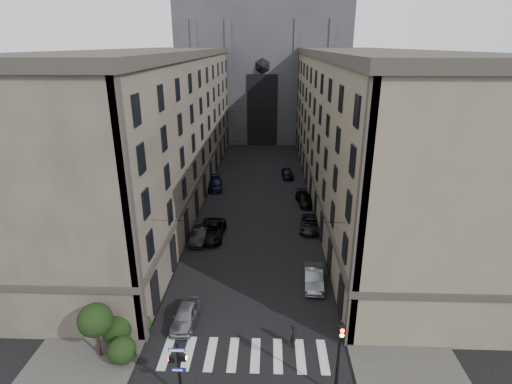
# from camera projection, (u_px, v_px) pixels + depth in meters

# --- Properties ---
(sidewalk_left) EXTENTS (7.00, 80.00, 0.15)m
(sidewalk_left) POSITION_uv_depth(u_px,v_px,m) (183.00, 191.00, 56.03)
(sidewalk_left) COLOR #383533
(sidewalk_left) RESTS_ON ground
(sidewalk_right) EXTENTS (7.00, 80.00, 0.15)m
(sidewalk_right) POSITION_uv_depth(u_px,v_px,m) (333.00, 193.00, 55.35)
(sidewalk_right) COLOR #383533
(sidewalk_right) RESTS_ON ground
(zebra_crossing) EXTENTS (11.00, 3.20, 0.01)m
(zebra_crossing) POSITION_uv_depth(u_px,v_px,m) (244.00, 355.00, 26.68)
(zebra_crossing) COLOR beige
(zebra_crossing) RESTS_ON ground
(building_left) EXTENTS (13.60, 60.60, 18.85)m
(building_left) POSITION_uv_depth(u_px,v_px,m) (157.00, 126.00, 52.89)
(building_left) COLOR #484137
(building_left) RESTS_ON ground
(building_right) EXTENTS (13.60, 60.60, 18.85)m
(building_right) POSITION_uv_depth(u_px,v_px,m) (361.00, 127.00, 52.03)
(building_right) COLOR brown
(building_right) RESTS_ON ground
(gothic_tower) EXTENTS (35.00, 23.00, 58.00)m
(gothic_tower) POSITION_uv_depth(u_px,v_px,m) (263.00, 52.00, 86.00)
(gothic_tower) COLOR #2D2D33
(gothic_tower) RESTS_ON ground
(pedestrian_signal_left) EXTENTS (1.02, 0.38, 4.00)m
(pedestrian_signal_left) POSITION_uv_depth(u_px,v_px,m) (178.00, 366.00, 22.71)
(pedestrian_signal_left) COLOR black
(pedestrian_signal_left) RESTS_ON ground
(traffic_light_right) EXTENTS (0.34, 0.50, 5.20)m
(traffic_light_right) POSITION_uv_depth(u_px,v_px,m) (339.00, 351.00, 22.47)
(traffic_light_right) COLOR black
(traffic_light_right) RESTS_ON ground
(shrub_cluster) EXTENTS (3.90, 4.40, 3.90)m
(shrub_cluster) POSITION_uv_depth(u_px,v_px,m) (112.00, 330.00, 26.34)
(shrub_cluster) COLOR black
(shrub_cluster) RESTS_ON sidewalk_left
(tram_wires) EXTENTS (14.00, 60.00, 0.43)m
(tram_wires) POSITION_uv_depth(u_px,v_px,m) (258.00, 142.00, 52.84)
(tram_wires) COLOR black
(tram_wires) RESTS_ON ground
(car_left_near) EXTENTS (1.99, 4.25, 1.41)m
(car_left_near) POSITION_uv_depth(u_px,v_px,m) (186.00, 315.00, 29.45)
(car_left_near) COLOR slate
(car_left_near) RESTS_ON ground
(car_left_midnear) EXTENTS (1.63, 4.35, 1.42)m
(car_left_midnear) POSITION_uv_depth(u_px,v_px,m) (200.00, 235.00, 41.79)
(car_left_midnear) COLOR black
(car_left_midnear) RESTS_ON ground
(car_left_midfar) EXTENTS (2.76, 5.71, 1.57)m
(car_left_midfar) POSITION_uv_depth(u_px,v_px,m) (212.00, 230.00, 42.64)
(car_left_midfar) COLOR black
(car_left_midfar) RESTS_ON ground
(car_left_far) EXTENTS (2.69, 5.27, 1.46)m
(car_left_far) POSITION_uv_depth(u_px,v_px,m) (215.00, 184.00, 57.04)
(car_left_far) COLOR black
(car_left_far) RESTS_ON ground
(car_right_near) EXTENTS (1.78, 4.53, 1.47)m
(car_right_near) POSITION_uv_depth(u_px,v_px,m) (314.00, 277.00, 34.18)
(car_right_near) COLOR slate
(car_right_near) RESTS_ON ground
(car_right_midnear) EXTENTS (2.80, 5.00, 1.32)m
(car_right_midnear) POSITION_uv_depth(u_px,v_px,m) (310.00, 224.00, 44.49)
(car_right_midnear) COLOR black
(car_right_midnear) RESTS_ON ground
(car_right_midfar) EXTENTS (2.54, 4.92, 1.36)m
(car_right_midfar) POSITION_uv_depth(u_px,v_px,m) (305.00, 199.00, 51.53)
(car_right_midfar) COLOR black
(car_right_midfar) RESTS_ON ground
(car_right_far) EXTENTS (1.92, 4.21, 1.40)m
(car_right_far) POSITION_uv_depth(u_px,v_px,m) (287.00, 173.00, 61.75)
(car_right_far) COLOR black
(car_right_far) RESTS_ON ground
(pedestrian) EXTENTS (0.50, 0.71, 1.85)m
(pedestrian) POSITION_uv_depth(u_px,v_px,m) (294.00, 335.00, 27.13)
(pedestrian) COLOR black
(pedestrian) RESTS_ON ground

